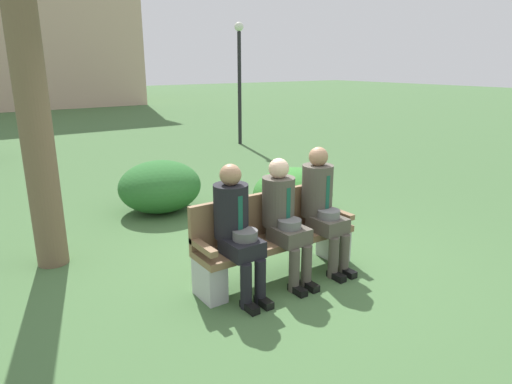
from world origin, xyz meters
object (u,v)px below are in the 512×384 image
object	(u,v)px
shrub_near_bench	(293,194)
street_lamp	(239,70)
seated_man_middle	(284,215)
park_bench	(274,238)
seated_man_left	(236,225)
shrub_mid_lawn	(160,186)
seated_man_right	(322,203)

from	to	relation	value
shrub_near_bench	street_lamp	bearing A→B (deg)	64.31
seated_man_middle	street_lamp	world-z (taller)	street_lamp
shrub_near_bench	park_bench	bearing A→B (deg)	-135.17
park_bench	seated_man_left	world-z (taller)	seated_man_left
street_lamp	seated_man_middle	bearing A→B (deg)	-119.50
seated_man_middle	shrub_mid_lawn	xyz separation A→B (m)	(-0.16, 2.86, -0.32)
seated_man_left	shrub_mid_lawn	xyz separation A→B (m)	(0.41, 2.86, -0.33)
seated_man_middle	shrub_near_bench	bearing A→B (deg)	47.94
park_bench	seated_man_right	bearing A→B (deg)	-12.79
park_bench	seated_man_middle	xyz separation A→B (m)	(0.02, -0.13, 0.30)
park_bench	shrub_near_bench	world-z (taller)	park_bench
park_bench	seated_man_middle	size ratio (longest dim) A/B	1.43
seated_man_right	street_lamp	distance (m)	8.15
seated_man_middle	shrub_mid_lawn	bearing A→B (deg)	93.18
shrub_near_bench	seated_man_right	bearing A→B (deg)	-118.18
seated_man_right	seated_man_left	bearing A→B (deg)	-179.77
seated_man_middle	shrub_mid_lawn	world-z (taller)	seated_man_middle
seated_man_left	seated_man_middle	distance (m)	0.57
seated_man_left	park_bench	bearing A→B (deg)	13.21
shrub_mid_lawn	seated_man_right	bearing A→B (deg)	-76.32
park_bench	shrub_near_bench	distance (m)	1.88
seated_man_middle	street_lamp	xyz separation A→B (m)	(4.09, 7.23, 1.30)
seated_man_middle	shrub_mid_lawn	distance (m)	2.88
seated_man_left	seated_man_right	size ratio (longest dim) A/B	0.97
seated_man_left	seated_man_right	world-z (taller)	seated_man_right
seated_man_middle	seated_man_right	world-z (taller)	seated_man_right
seated_man_right	shrub_mid_lawn	bearing A→B (deg)	103.68
shrub_mid_lawn	street_lamp	xyz separation A→B (m)	(4.25, 4.37, 1.62)
seated_man_right	park_bench	bearing A→B (deg)	167.21
park_bench	seated_man_middle	world-z (taller)	seated_man_middle
shrub_near_bench	street_lamp	size ratio (longest dim) A/B	0.37
seated_man_middle	street_lamp	distance (m)	8.41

